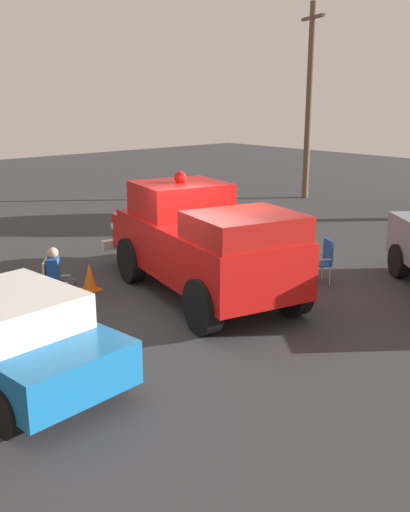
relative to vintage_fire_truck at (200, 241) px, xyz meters
The scene contains 8 objects.
ground_plane 1.53m from the vintage_fire_truck, 143.31° to the right, with size 60.00×60.00×0.00m, color #333335.
vintage_fire_truck is the anchor object (origin of this frame).
classic_hot_rod 4.92m from the vintage_fire_truck, 168.69° to the right, with size 2.32×4.53×1.46m.
lawn_chair_near_truck 3.18m from the vintage_fire_truck, 155.88° to the left, with size 0.69×0.68×1.02m.
lawn_chair_by_car 2.99m from the vintage_fire_truck, 26.36° to the right, with size 0.67×0.67×1.02m.
spectator_seated 3.03m from the vintage_fire_truck, 156.40° to the left, with size 0.65×0.61×1.29m.
utility_pole 13.40m from the vintage_fire_truck, 28.95° to the left, with size 0.78×1.61×7.74m.
traffic_cone 2.61m from the vintage_fire_truck, 133.89° to the left, with size 0.40×0.40×0.64m.
Camera 1 is at (-7.21, -8.56, 4.22)m, focal length 40.85 mm.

